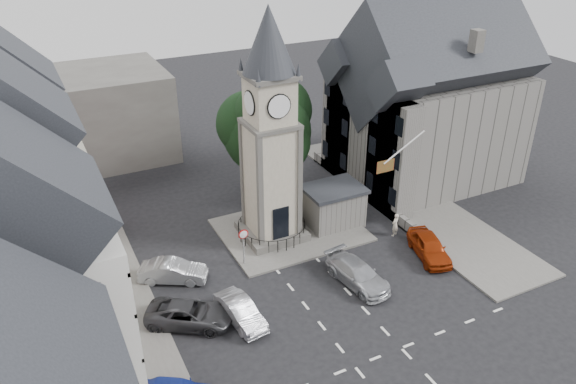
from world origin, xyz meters
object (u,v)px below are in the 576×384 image
stone_shelter (333,206)px  pedestrian (395,225)px  clock_tower (270,132)px  car_east_red (429,247)px

stone_shelter → pedestrian: 4.72m
pedestrian → clock_tower: bearing=-49.3°
stone_shelter → pedestrian: size_ratio=2.42×
clock_tower → pedestrian: (8.00, -3.90, -7.23)m
car_east_red → pedestrian: 3.26m
clock_tower → stone_shelter: bearing=-5.8°
car_east_red → pedestrian: (-0.50, 3.22, 0.12)m
car_east_red → pedestrian: bearing=114.5°
pedestrian → car_east_red: bearing=75.5°
clock_tower → stone_shelter: size_ratio=3.78×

